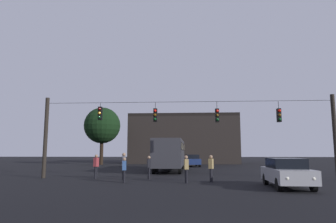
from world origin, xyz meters
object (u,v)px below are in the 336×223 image
(car_far_left, at_px, (192,160))
(pedestrian_crossing_center, at_px, (96,165))
(pedestrian_far_side, at_px, (211,167))
(tree_left_silhouette, at_px, (102,126))
(pedestrian_near_bus, at_px, (124,169))
(pedestrian_trailing, at_px, (124,164))
(car_near_right, at_px, (287,172))
(city_bus, at_px, (170,152))
(pedestrian_crossing_right, at_px, (186,167))
(pedestrian_crossing_left, at_px, (149,166))

(car_far_left, height_order, pedestrian_crossing_center, pedestrian_crossing_center)
(pedestrian_far_side, height_order, tree_left_silhouette, tree_left_silhouette)
(pedestrian_near_bus, distance_m, pedestrian_trailing, 2.17)
(car_near_right, bearing_deg, pedestrian_trailing, 156.47)
(city_bus, height_order, car_far_left, city_bus)
(pedestrian_crossing_center, bearing_deg, pedestrian_far_side, -14.01)
(pedestrian_crossing_right, bearing_deg, pedestrian_trailing, 153.90)
(pedestrian_crossing_center, height_order, pedestrian_near_bus, pedestrian_crossing_center)
(pedestrian_crossing_right, height_order, pedestrian_far_side, pedestrian_far_side)
(city_bus, xyz_separation_m, car_near_right, (6.88, -13.69, -1.07))
(car_near_right, xyz_separation_m, car_far_left, (-4.65, 22.53, 0.00))
(car_near_right, xyz_separation_m, pedestrian_crossing_right, (-5.25, 2.05, 0.13))
(car_near_right, distance_m, pedestrian_crossing_left, 9.03)
(pedestrian_crossing_left, xyz_separation_m, pedestrian_far_side, (4.11, -1.81, 0.05))
(pedestrian_crossing_center, distance_m, pedestrian_trailing, 2.14)
(city_bus, relative_size, pedestrian_near_bus, 7.30)
(city_bus, relative_size, pedestrian_trailing, 6.16)
(tree_left_silhouette, bearing_deg, car_far_left, -19.48)
(pedestrian_far_side, bearing_deg, pedestrian_crossing_center, 165.99)
(car_near_right, relative_size, pedestrian_near_bus, 2.91)
(city_bus, xyz_separation_m, tree_left_silhouette, (-10.88, 13.47, 3.85))
(pedestrian_crossing_right, bearing_deg, car_far_left, 88.33)
(car_near_right, relative_size, pedestrian_crossing_right, 2.67)
(city_bus, height_order, pedestrian_near_bus, city_bus)
(pedestrian_trailing, xyz_separation_m, pedestrian_far_side, (5.79, -1.44, -0.09))
(pedestrian_trailing, bearing_deg, pedestrian_crossing_center, 165.90)
(car_far_left, height_order, pedestrian_crossing_right, pedestrian_crossing_right)
(pedestrian_crossing_center, distance_m, tree_left_silhouette, 23.82)
(pedestrian_crossing_left, height_order, pedestrian_near_bus, pedestrian_crossing_left)
(car_far_left, bearing_deg, pedestrian_far_side, -87.29)
(pedestrian_crossing_center, height_order, pedestrian_crossing_right, pedestrian_crossing_center)
(pedestrian_trailing, bearing_deg, car_far_left, 75.21)
(car_near_right, relative_size, pedestrian_crossing_center, 2.62)
(pedestrian_far_side, bearing_deg, tree_left_silhouette, 119.87)
(city_bus, height_order, pedestrian_crossing_right, city_bus)
(pedestrian_near_bus, bearing_deg, pedestrian_crossing_right, 0.28)
(car_far_left, distance_m, pedestrian_trailing, 19.02)
(pedestrian_crossing_left, height_order, tree_left_silhouette, tree_left_silhouette)
(pedestrian_trailing, bearing_deg, pedestrian_far_side, -13.98)
(city_bus, distance_m, car_near_right, 15.36)
(pedestrian_crossing_center, xyz_separation_m, pedestrian_trailing, (2.08, -0.52, 0.08))
(pedestrian_crossing_left, bearing_deg, city_bus, 84.14)
(pedestrian_near_bus, distance_m, pedestrian_far_side, 5.35)
(pedestrian_near_bus, distance_m, tree_left_silhouette, 27.05)
(pedestrian_near_bus, xyz_separation_m, pedestrian_trailing, (-0.48, 2.10, 0.18))
(city_bus, distance_m, pedestrian_crossing_left, 9.29)
(car_far_left, bearing_deg, tree_left_silhouette, 160.52)
(city_bus, bearing_deg, pedestrian_crossing_center, -117.47)
(car_near_right, height_order, car_far_left, same)
(car_far_left, distance_m, pedestrian_near_bus, 20.95)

